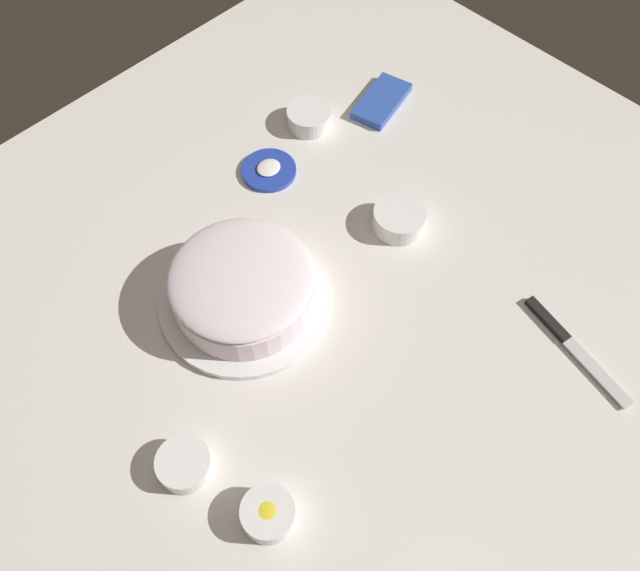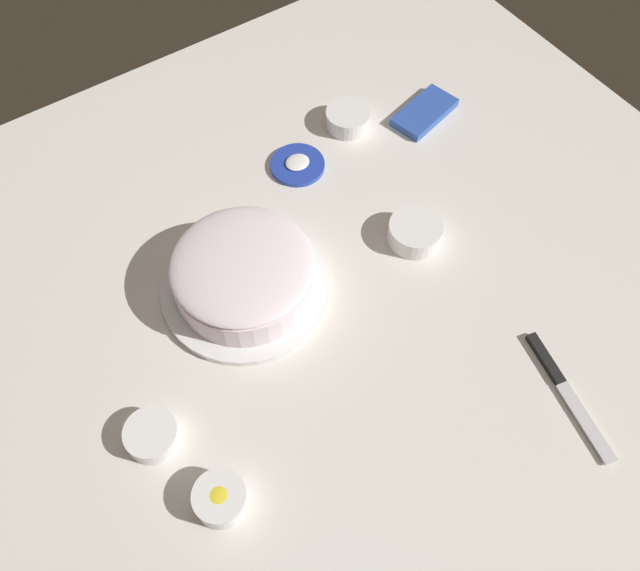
{
  "view_description": "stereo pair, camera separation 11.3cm",
  "coord_description": "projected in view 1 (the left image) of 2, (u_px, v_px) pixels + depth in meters",
  "views": [
    {
      "loc": [
        0.47,
        0.37,
        1.0
      ],
      "look_at": [
        0.05,
        -0.05,
        0.04
      ],
      "focal_mm": 36.51,
      "sensor_mm": 36.0,
      "label": 1
    },
    {
      "loc": [
        0.38,
        0.44,
        1.0
      ],
      "look_at": [
        0.05,
        -0.05,
        0.04
      ],
      "focal_mm": 36.51,
      "sensor_mm": 36.0,
      "label": 2
    }
  ],
  "objects": [
    {
      "name": "frosted_cake",
      "position": [
        243.0,
        288.0,
        1.11
      ],
      "size": [
        0.3,
        0.3,
        0.1
      ],
      "color": "white",
      "rests_on": "ground_plane"
    },
    {
      "name": "ground_plane",
      "position": [
        360.0,
        292.0,
        1.16
      ],
      "size": [
        1.54,
        1.54,
        0.0
      ],
      "primitive_type": "plane",
      "color": "silver"
    },
    {
      "name": "spreading_knife",
      "position": [
        567.0,
        340.0,
        1.1
      ],
      "size": [
        0.07,
        0.23,
        0.01
      ],
      "color": "silver",
      "rests_on": "ground_plane"
    },
    {
      "name": "frosting_tub_lid",
      "position": [
        269.0,
        170.0,
        1.3
      ],
      "size": [
        0.11,
        0.11,
        0.02
      ],
      "color": "#233DAD",
      "rests_on": "ground_plane"
    },
    {
      "name": "candy_box_lower",
      "position": [
        382.0,
        101.0,
        1.4
      ],
      "size": [
        0.16,
        0.11,
        0.02
      ],
      "primitive_type": "cube",
      "rotation": [
        0.0,
        0.0,
        0.24
      ],
      "color": "#2D51B2",
      "rests_on": "ground_plane"
    },
    {
      "name": "sprinkle_bowl_orange",
      "position": [
        399.0,
        218.0,
        1.22
      ],
      "size": [
        0.1,
        0.1,
        0.04
      ],
      "color": "white",
      "rests_on": "ground_plane"
    },
    {
      "name": "sprinkle_bowl_pink",
      "position": [
        309.0,
        117.0,
        1.36
      ],
      "size": [
        0.09,
        0.09,
        0.04
      ],
      "color": "white",
      "rests_on": "ground_plane"
    },
    {
      "name": "sprinkle_bowl_rainbow",
      "position": [
        184.0,
        464.0,
        0.98
      ],
      "size": [
        0.08,
        0.08,
        0.04
      ],
      "color": "white",
      "rests_on": "ground_plane"
    },
    {
      "name": "sprinkle_bowl_yellow",
      "position": [
        268.0,
        513.0,
        0.94
      ],
      "size": [
        0.08,
        0.08,
        0.04
      ],
      "color": "white",
      "rests_on": "ground_plane"
    }
  ]
}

